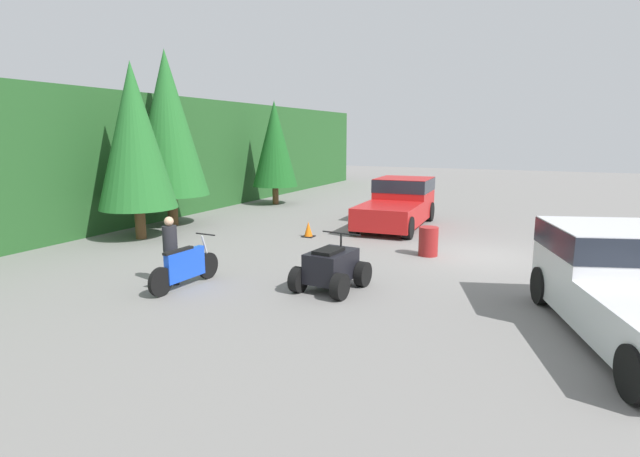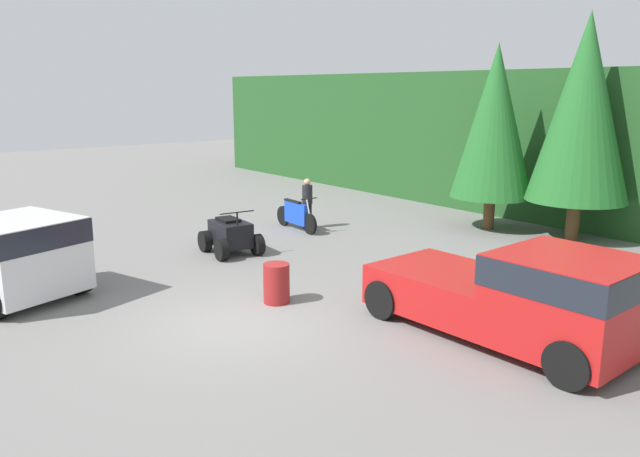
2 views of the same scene
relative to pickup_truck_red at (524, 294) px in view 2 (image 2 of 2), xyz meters
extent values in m
plane|color=slate|center=(-4.11, -3.62, -0.97)|extent=(80.00, 80.00, 0.00)
cube|color=#235123|center=(-4.11, 12.38, 1.66)|extent=(44.00, 6.00, 5.25)
cylinder|color=brown|center=(-6.39, 7.52, -0.42)|extent=(0.36, 0.36, 1.09)
cone|color=#236628|center=(-6.39, 7.52, 2.60)|extent=(2.66, 2.66, 4.95)
cylinder|color=brown|center=(-3.82, 8.29, -0.35)|extent=(0.41, 0.41, 1.23)
cone|color=#236628|center=(-3.82, 8.29, 3.07)|extent=(3.01, 3.01, 5.61)
cube|color=red|center=(0.83, 0.03, 0.07)|extent=(2.36, 2.21, 1.62)
cube|color=#1E232D|center=(0.83, 0.03, 0.60)|extent=(2.38, 2.23, 0.52)
cube|color=red|center=(-1.71, -0.06, -0.34)|extent=(2.87, 2.23, 0.81)
cylinder|color=black|center=(1.42, 1.03, -0.57)|extent=(0.81, 0.31, 0.80)
cylinder|color=black|center=(1.48, -0.93, -0.57)|extent=(0.81, 0.31, 0.80)
cylinder|color=black|center=(-2.62, 0.89, -0.57)|extent=(0.81, 0.31, 0.80)
cylinder|color=black|center=(-2.55, -1.07, -0.57)|extent=(0.81, 0.31, 0.80)
cube|color=silver|center=(-8.31, -6.59, 0.07)|extent=(2.85, 2.73, 1.62)
cube|color=#1E232D|center=(-8.31, -6.59, 0.60)|extent=(2.87, 2.76, 0.52)
cylinder|color=black|center=(-8.01, -5.46, -0.57)|extent=(0.85, 0.51, 0.80)
cylinder|color=black|center=(-9.45, 2.31, -0.63)|extent=(0.68, 0.14, 0.67)
cylinder|color=black|center=(-11.07, 2.40, -0.63)|extent=(0.68, 0.14, 0.67)
cube|color=blue|center=(-10.26, 2.35, -0.41)|extent=(1.22, 0.23, 0.71)
cylinder|color=#B7B7BC|center=(-9.50, 2.31, -0.22)|extent=(0.30, 0.07, 0.80)
cylinder|color=black|center=(-9.50, 2.31, 0.19)|extent=(0.07, 0.60, 0.04)
cube|color=black|center=(-10.46, 2.37, -0.03)|extent=(0.90, 0.19, 0.06)
cylinder|color=black|center=(-8.32, -0.42, -0.67)|extent=(0.62, 0.28, 0.60)
cylinder|color=black|center=(-8.43, -1.50, -0.67)|extent=(0.62, 0.28, 0.60)
cylinder|color=black|center=(-9.50, -0.30, -0.67)|extent=(0.62, 0.28, 0.60)
cylinder|color=black|center=(-9.61, -1.38, -0.67)|extent=(0.62, 0.28, 0.60)
cube|color=black|center=(-8.96, -0.90, -0.39)|extent=(1.39, 0.97, 0.69)
cylinder|color=black|center=(-8.48, -0.95, 0.13)|extent=(0.05, 0.05, 0.35)
cylinder|color=black|center=(-8.48, -0.95, 0.30)|extent=(0.14, 1.02, 0.04)
cube|color=black|center=(-9.10, -0.89, -0.01)|extent=(0.80, 0.55, 0.08)
cylinder|color=black|center=(-10.26, 2.90, -0.55)|extent=(0.21, 0.21, 0.83)
cylinder|color=black|center=(-10.22, 2.71, -0.55)|extent=(0.21, 0.21, 0.83)
cylinder|color=#232328|center=(-10.24, 2.80, 0.18)|extent=(0.41, 0.41, 0.62)
sphere|color=tan|center=(-10.24, 2.80, 0.60)|extent=(0.27, 0.27, 0.23)
cube|color=black|center=(-3.65, 2.29, -0.95)|extent=(0.42, 0.42, 0.03)
cone|color=orange|center=(-3.65, 2.29, -0.69)|extent=(0.32, 0.32, 0.55)
cylinder|color=maroon|center=(-4.68, -2.25, -0.53)|extent=(0.58, 0.58, 0.88)
camera|label=1|loc=(-19.43, -5.40, 2.65)|focal=28.00mm
camera|label=2|loc=(6.17, -9.58, 3.65)|focal=35.00mm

